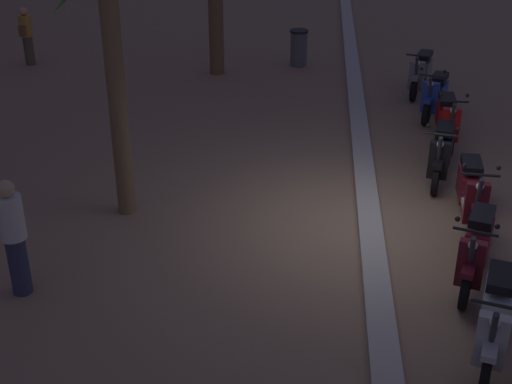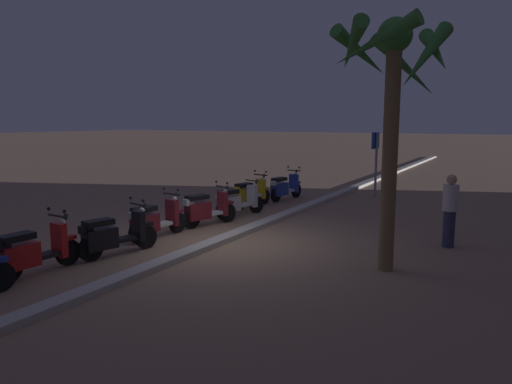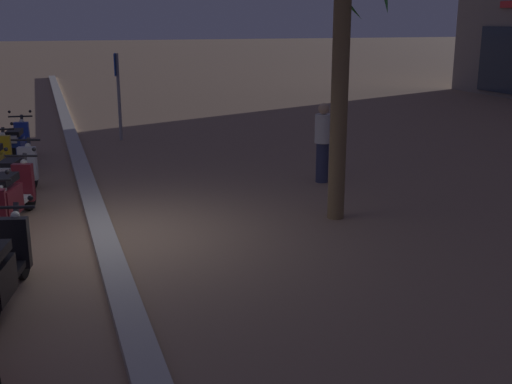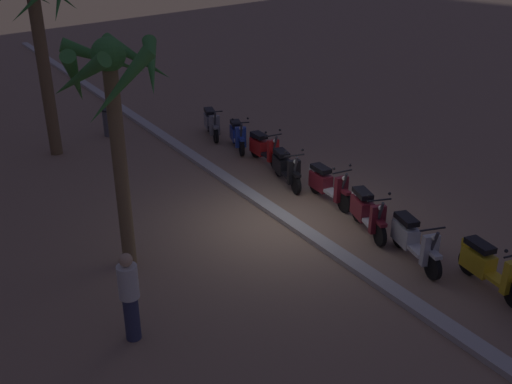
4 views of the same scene
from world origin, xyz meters
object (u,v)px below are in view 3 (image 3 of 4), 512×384
at_px(scooter_silver_far_back, 18,176).
at_px(scooter_maroon_gap_after_mid, 12,196).
at_px(scooter_black_mid_rear, 2,269).
at_px(pedestrian_by_palm_tree, 323,141).
at_px(crossing_sign, 118,86).
at_px(scooter_blue_mid_centre, 18,144).

height_order(scooter_silver_far_back, scooter_maroon_gap_after_mid, scooter_maroon_gap_after_mid).
bearing_deg(scooter_black_mid_rear, pedestrian_by_palm_tree, 125.01).
bearing_deg(crossing_sign, pedestrian_by_palm_tree, 28.68).
bearing_deg(scooter_black_mid_rear, scooter_blue_mid_centre, 179.92).
height_order(crossing_sign, pedestrian_by_palm_tree, crossing_sign).
distance_m(scooter_blue_mid_centre, scooter_maroon_gap_after_mid, 4.84).
distance_m(crossing_sign, pedestrian_by_palm_tree, 7.10).
bearing_deg(scooter_black_mid_rear, scooter_silver_far_back, 179.10).
height_order(scooter_maroon_gap_after_mid, scooter_black_mid_rear, same).
relative_size(scooter_blue_mid_centre, pedestrian_by_palm_tree, 1.12).
bearing_deg(scooter_blue_mid_centre, pedestrian_by_palm_tree, 56.86).
relative_size(scooter_black_mid_rear, pedestrian_by_palm_tree, 1.10).
relative_size(scooter_silver_far_back, crossing_sign, 0.76).
bearing_deg(scooter_blue_mid_centre, crossing_sign, 130.68).
bearing_deg(pedestrian_by_palm_tree, scooter_blue_mid_centre, -123.14).
height_order(scooter_blue_mid_centre, scooter_maroon_gap_after_mid, same).
xyz_separation_m(scooter_maroon_gap_after_mid, crossing_sign, (-7.11, 2.63, 1.04)).
xyz_separation_m(scooter_black_mid_rear, crossing_sign, (-10.44, 2.65, 1.05)).
height_order(scooter_blue_mid_centre, crossing_sign, crossing_sign).
relative_size(scooter_blue_mid_centre, scooter_maroon_gap_after_mid, 1.08).
distance_m(scooter_black_mid_rear, pedestrian_by_palm_tree, 7.39).
height_order(scooter_silver_far_back, pedestrian_by_palm_tree, pedestrian_by_palm_tree).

